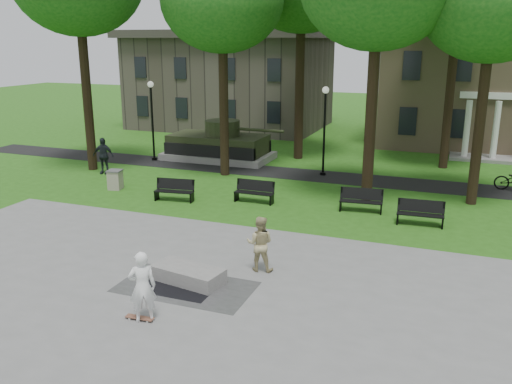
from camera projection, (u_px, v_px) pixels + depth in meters
ground at (220, 255)px, 18.44m from camera, size 120.00×120.00×0.00m
plaza at (139, 324)px, 13.94m from camera, size 22.00×16.00×0.02m
footpath at (312, 175)px, 29.23m from camera, size 44.00×2.60×0.01m
building_right at (508, 81)px, 37.21m from camera, size 17.00×12.00×8.60m
building_left at (231, 83)px, 45.07m from camera, size 15.00×10.00×7.20m
tree_1 at (222, 0)px, 27.00m from camera, size 6.20×6.20×11.63m
tree_3 at (494, 0)px, 21.91m from camera, size 6.00×6.00×11.19m
lamp_left at (152, 114)px, 32.17m from camera, size 0.36×0.36×4.73m
lamp_mid at (325, 124)px, 28.57m from camera, size 0.36×0.36×4.73m
tank_monument at (219, 145)px, 33.01m from camera, size 7.45×3.40×2.40m
puddle at (176, 289)px, 15.90m from camera, size 2.20×1.20×0.00m
concrete_block at (188, 274)px, 16.33m from camera, size 2.34×1.36×0.45m
skateboard at (140, 318)px, 14.12m from camera, size 0.79×0.25×0.07m
skateboarder at (142, 287)px, 13.83m from camera, size 0.84×0.78×1.92m
friend_watching at (260, 244)px, 16.95m from camera, size 0.96×0.80×1.78m
pedestrian_walker at (103, 156)px, 29.41m from camera, size 1.24×0.71×1.99m
park_bench_0 at (175, 189)px, 24.53m from camera, size 1.84×0.76×1.00m
park_bench_1 at (255, 191)px, 24.30m from camera, size 1.80×0.53×1.00m
park_bench_2 at (361, 200)px, 22.98m from camera, size 1.84×0.70×1.00m
park_bench_3 at (421, 212)px, 21.29m from camera, size 1.82×0.61×1.00m
trash_bin at (115, 180)px, 26.43m from camera, size 0.78×0.78×0.96m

